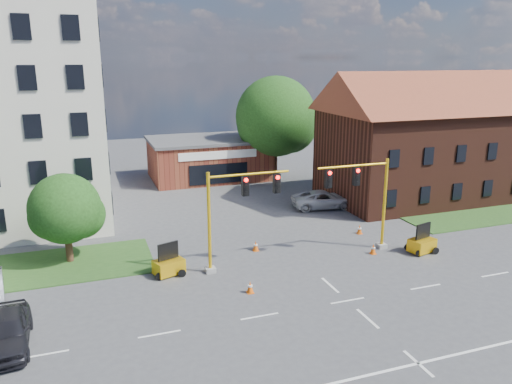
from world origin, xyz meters
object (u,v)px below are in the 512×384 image
trailer_east (422,244)px  trailer_west (169,265)px  signal_mast_east (363,195)px  signal_mast_west (236,208)px  sedan_dark (7,331)px  pickup_white (323,199)px

trailer_east → trailer_west: bearing=158.6°
trailer_east → signal_mast_east: bearing=142.9°
signal_mast_east → trailer_west: bearing=177.7°
signal_mast_west → sedan_dark: (-12.18, -4.81, -3.11)m
trailer_east → pickup_white: size_ratio=0.36×
trailer_east → pickup_white: 11.45m
trailer_west → signal_mast_west: bearing=-26.4°
pickup_white → signal_mast_east: bearing=176.0°
trailer_west → pickup_white: size_ratio=0.36×
pickup_white → sedan_dark: (-23.07, -14.59, 0.06)m
signal_mast_east → sedan_dark: signal_mast_east is taller
signal_mast_east → trailer_west: signal_mast_east is taller
trailer_east → pickup_white: bearing=83.5°
signal_mast_west → pickup_white: size_ratio=1.14×
signal_mast_west → signal_mast_east: size_ratio=1.00×
signal_mast_west → pickup_white: bearing=41.9°
signal_mast_east → trailer_east: size_ratio=3.22×
trailer_west → pickup_white: trailer_west is taller
signal_mast_west → sedan_dark: signal_mast_west is taller
signal_mast_west → trailer_west: size_ratio=3.14×
signal_mast_east → pickup_white: 10.51m
sedan_dark → trailer_east: bearing=5.9°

